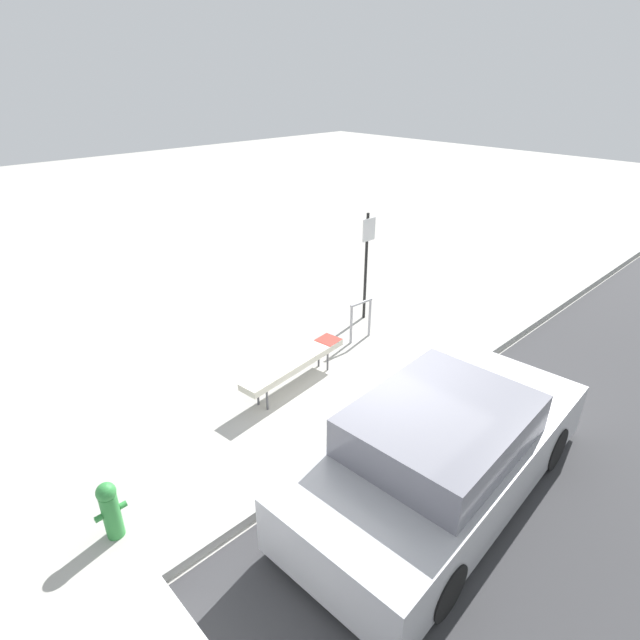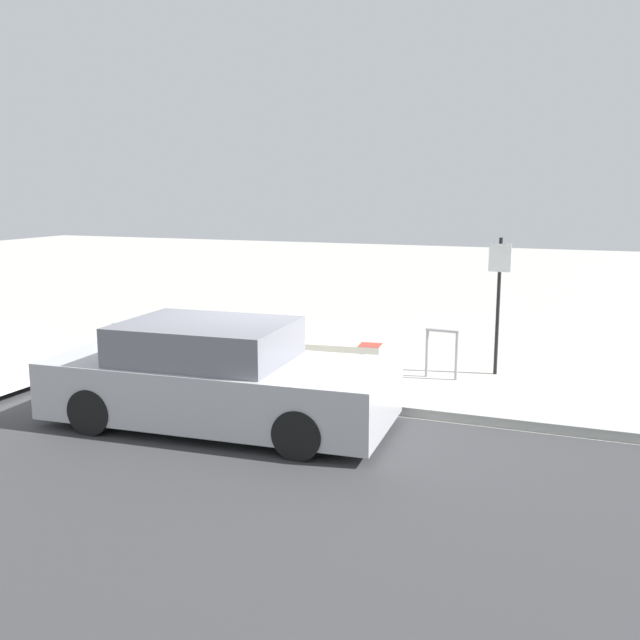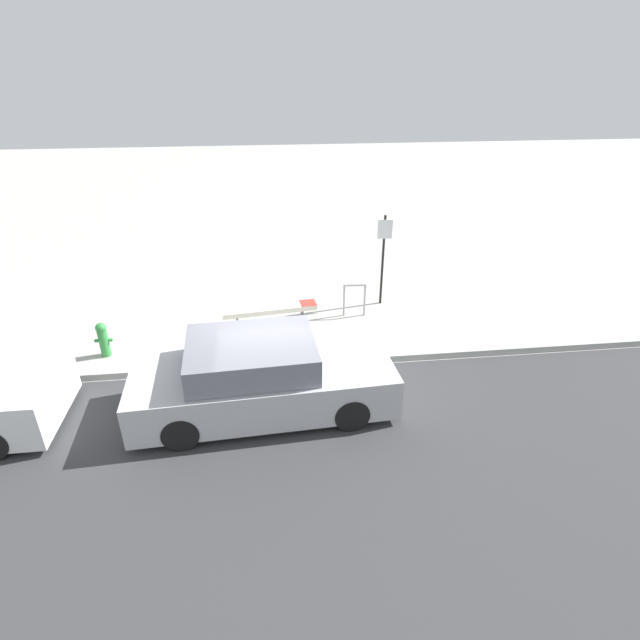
{
  "view_description": "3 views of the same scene",
  "coord_description": "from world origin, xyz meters",
  "px_view_note": "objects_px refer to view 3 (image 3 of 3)",
  "views": [
    {
      "loc": [
        -4.69,
        -3.72,
        4.79
      ],
      "look_at": [
        0.4,
        1.63,
        1.12
      ],
      "focal_mm": 28.0,
      "sensor_mm": 36.0,
      "label": 1
    },
    {
      "loc": [
        4.24,
        -9.27,
        3.07
      ],
      "look_at": [
        0.14,
        1.21,
        1.01
      ],
      "focal_mm": 40.0,
      "sensor_mm": 36.0,
      "label": 2
    },
    {
      "loc": [
        -0.13,
        -8.64,
        5.57
      ],
      "look_at": [
        0.89,
        0.26,
        0.88
      ],
      "focal_mm": 28.0,
      "sensor_mm": 36.0,
      "label": 3
    }
  ],
  "objects_px": {
    "bike_rack": "(354,297)",
    "sign_post": "(383,252)",
    "fire_hydrant": "(103,338)",
    "bench": "(270,309)",
    "parked_car_near": "(261,378)"
  },
  "relations": [
    {
      "from": "bike_rack",
      "to": "bench",
      "type": "bearing_deg",
      "value": -169.72
    },
    {
      "from": "bike_rack",
      "to": "fire_hydrant",
      "type": "distance_m",
      "value": 5.68
    },
    {
      "from": "bike_rack",
      "to": "sign_post",
      "type": "height_order",
      "value": "sign_post"
    },
    {
      "from": "bike_rack",
      "to": "sign_post",
      "type": "xyz_separation_m",
      "value": [
        0.8,
        0.6,
        0.88
      ]
    },
    {
      "from": "bench",
      "to": "parked_car_near",
      "type": "relative_size",
      "value": 0.48
    },
    {
      "from": "bike_rack",
      "to": "parked_car_near",
      "type": "height_order",
      "value": "parked_car_near"
    },
    {
      "from": "bench",
      "to": "parked_car_near",
      "type": "height_order",
      "value": "parked_car_near"
    },
    {
      "from": "sign_post",
      "to": "fire_hydrant",
      "type": "height_order",
      "value": "sign_post"
    },
    {
      "from": "bike_rack",
      "to": "parked_car_near",
      "type": "distance_m",
      "value": 4.1
    },
    {
      "from": "bike_rack",
      "to": "fire_hydrant",
      "type": "xyz_separation_m",
      "value": [
        -5.54,
        -1.24,
        -0.09
      ]
    },
    {
      "from": "fire_hydrant",
      "to": "bike_rack",
      "type": "bearing_deg",
      "value": 12.62
    },
    {
      "from": "bench",
      "to": "bike_rack",
      "type": "xyz_separation_m",
      "value": [
        2.04,
        0.37,
        0.04
      ]
    },
    {
      "from": "bench",
      "to": "fire_hydrant",
      "type": "xyz_separation_m",
      "value": [
        -3.5,
        -0.87,
        -0.05
      ]
    },
    {
      "from": "bench",
      "to": "sign_post",
      "type": "distance_m",
      "value": 3.13
    },
    {
      "from": "parked_car_near",
      "to": "bench",
      "type": "bearing_deg",
      "value": 82.27
    }
  ]
}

